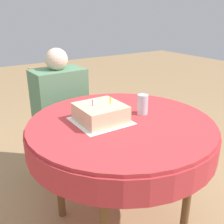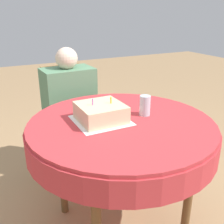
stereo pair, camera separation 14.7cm
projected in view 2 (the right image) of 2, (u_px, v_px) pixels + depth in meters
name	position (u px, v px, depth m)	size (l,w,h in m)	color
ground_plane	(120.00, 224.00, 1.77)	(12.00, 12.00, 0.00)	#A37F56
dining_table	(121.00, 135.00, 1.53)	(1.09, 1.09, 0.76)	#BC3338
chair	(67.00, 117.00, 2.27)	(0.39, 0.39, 0.93)	#A37A4C
person	(70.00, 102.00, 2.13)	(0.41, 0.36, 1.09)	beige
napkin	(101.00, 120.00, 1.50)	(0.30, 0.30, 0.00)	white
birthday_cake	(101.00, 112.00, 1.49)	(0.25, 0.25, 0.13)	beige
drinking_glass	(145.00, 105.00, 1.56)	(0.07, 0.07, 0.12)	silver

